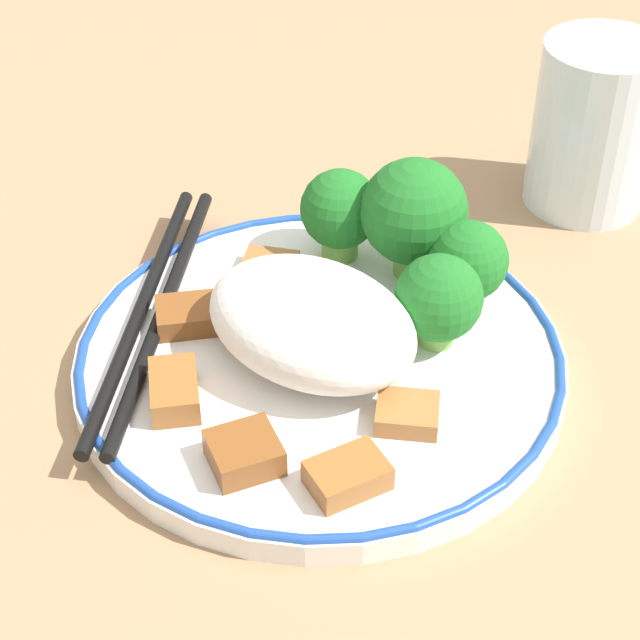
% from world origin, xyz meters
% --- Properties ---
extents(ground_plane, '(3.00, 3.00, 0.00)m').
position_xyz_m(ground_plane, '(0.00, 0.00, 0.00)').
color(ground_plane, '#9E7A56').
extents(plate, '(0.24, 0.24, 0.02)m').
position_xyz_m(plate, '(0.00, 0.00, 0.01)').
color(plate, white).
rests_on(plate, ground_plane).
extents(rice_mound, '(0.11, 0.08, 0.05)m').
position_xyz_m(rice_mound, '(0.00, 0.01, 0.04)').
color(rice_mound, white).
rests_on(rice_mound, plate).
extents(broccoli_back_left, '(0.04, 0.04, 0.05)m').
position_xyz_m(broccoli_back_left, '(-0.04, -0.04, 0.04)').
color(broccoli_back_left, '#72AD4C').
rests_on(broccoli_back_left, plate).
extents(broccoli_back_center, '(0.04, 0.04, 0.05)m').
position_xyz_m(broccoli_back_center, '(-0.04, -0.08, 0.04)').
color(broccoli_back_center, '#72AD4C').
rests_on(broccoli_back_center, plate).
extents(broccoli_back_right, '(0.06, 0.06, 0.07)m').
position_xyz_m(broccoli_back_right, '(0.00, -0.08, 0.05)').
color(broccoli_back_right, '#72AD4C').
rests_on(broccoli_back_right, plate).
extents(broccoli_mid_left, '(0.04, 0.04, 0.05)m').
position_xyz_m(broccoli_mid_left, '(0.04, -0.07, 0.04)').
color(broccoli_mid_left, '#72AD4C').
rests_on(broccoli_mid_left, plate).
extents(meat_near_front, '(0.04, 0.04, 0.01)m').
position_xyz_m(meat_near_front, '(0.06, 0.02, 0.02)').
color(meat_near_front, brown).
rests_on(meat_near_front, plate).
extents(meat_near_left, '(0.04, 0.04, 0.01)m').
position_xyz_m(meat_near_left, '(0.06, -0.03, 0.02)').
color(meat_near_left, '#9E6633').
rests_on(meat_near_left, plate).
extents(meat_near_right, '(0.04, 0.04, 0.01)m').
position_xyz_m(meat_near_right, '(-0.02, 0.08, 0.02)').
color(meat_near_right, brown).
rests_on(meat_near_right, plate).
extents(meat_near_back, '(0.04, 0.04, 0.01)m').
position_xyz_m(meat_near_back, '(-0.06, 0.06, 0.02)').
color(meat_near_back, '#995B28').
rests_on(meat_near_back, plate).
extents(meat_on_rice_edge, '(0.04, 0.04, 0.01)m').
position_xyz_m(meat_on_rice_edge, '(-0.06, 0.02, 0.02)').
color(meat_on_rice_edge, '#9E6633').
rests_on(meat_on_rice_edge, plate).
extents(meat_mid_left, '(0.04, 0.04, 0.01)m').
position_xyz_m(meat_mid_left, '(0.03, 0.07, 0.02)').
color(meat_mid_left, '#995B28').
rests_on(meat_mid_left, plate).
extents(chopsticks, '(0.12, 0.19, 0.01)m').
position_xyz_m(chopsticks, '(0.09, 0.03, 0.02)').
color(chopsticks, black).
rests_on(chopsticks, plate).
extents(drinking_glass, '(0.07, 0.07, 0.10)m').
position_xyz_m(drinking_glass, '(-0.03, -0.22, 0.05)').
color(drinking_glass, silver).
rests_on(drinking_glass, ground_plane).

